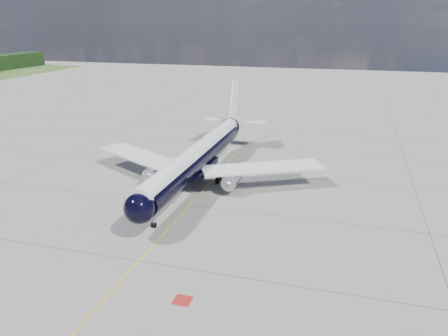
% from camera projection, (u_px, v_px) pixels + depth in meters
% --- Properties ---
extents(ground, '(320.00, 320.00, 0.00)m').
position_uv_depth(ground, '(229.00, 161.00, 77.15)').
color(ground, gray).
rests_on(ground, ground).
extents(taxiway_centerline, '(0.16, 160.00, 0.01)m').
position_uv_depth(taxiway_centerline, '(221.00, 170.00, 72.60)').
color(taxiway_centerline, yellow).
rests_on(taxiway_centerline, ground).
extents(red_marking, '(1.60, 1.60, 0.01)m').
position_uv_depth(red_marking, '(182.00, 300.00, 38.98)').
color(red_marking, maroon).
rests_on(red_marking, ground).
extents(main_airliner, '(37.76, 45.83, 13.27)m').
position_uv_depth(main_airliner, '(199.00, 156.00, 66.54)').
color(main_airliner, black).
rests_on(main_airliner, ground).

